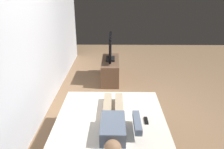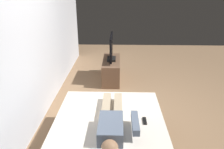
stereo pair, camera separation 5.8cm
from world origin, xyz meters
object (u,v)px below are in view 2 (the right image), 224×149
object	(u,v)px
remote	(145,121)
tv_stand	(111,70)
bed	(109,148)
person	(112,122)
tv	(111,48)

from	to	relation	value
remote	tv_stand	xyz separation A→B (m)	(2.55, 0.51, -0.30)
remote	bed	bearing A→B (deg)	111.80
person	remote	size ratio (longest dim) A/B	8.40
bed	person	bearing A→B (deg)	-57.41
person	bed	bearing A→B (deg)	122.59
person	tv	size ratio (longest dim) A/B	1.43
tv_stand	remote	bearing A→B (deg)	-168.80
tv_stand	bed	bearing A→B (deg)	-178.84
person	tv_stand	xyz separation A→B (m)	(2.70, 0.10, -0.37)
remote	tv_stand	distance (m)	2.62
remote	person	bearing A→B (deg)	110.47
person	remote	world-z (taller)	person
bed	tv	bearing A→B (deg)	1.16
bed	tv_stand	distance (m)	2.73
tv_stand	tv	distance (m)	0.53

